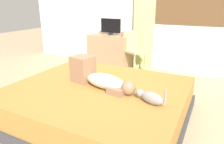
# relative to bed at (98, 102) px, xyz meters

# --- Properties ---
(ground_plane) EXTENTS (16.00, 16.00, 0.00)m
(ground_plane) POSITION_rel_bed_xyz_m (-0.08, 0.02, -0.21)
(ground_plane) COLOR tan
(back_wall_with_window) EXTENTS (6.40, 0.14, 2.90)m
(back_wall_with_window) POSITION_rel_bed_xyz_m (-0.05, 2.43, 1.25)
(back_wall_with_window) COLOR silver
(back_wall_with_window) RESTS_ON ground
(bed) EXTENTS (2.16, 1.91, 0.42)m
(bed) POSITION_rel_bed_xyz_m (0.00, 0.00, 0.00)
(bed) COLOR #38383D
(bed) RESTS_ON ground
(person_lying) EXTENTS (0.94, 0.40, 0.34)m
(person_lying) POSITION_rel_bed_xyz_m (0.00, 0.04, 0.33)
(person_lying) COLOR #CCB299
(person_lying) RESTS_ON bed
(cat) EXTENTS (0.35, 0.18, 0.21)m
(cat) POSITION_rel_bed_xyz_m (0.72, -0.13, 0.28)
(cat) COLOR gray
(cat) RESTS_ON bed
(desk) EXTENTS (0.90, 0.56, 0.74)m
(desk) POSITION_rel_bed_xyz_m (-0.88, 2.03, 0.16)
(desk) COLOR #997A56
(desk) RESTS_ON ground
(tv_monitor) EXTENTS (0.48, 0.10, 0.35)m
(tv_monitor) POSITION_rel_bed_xyz_m (-0.87, 2.03, 0.71)
(tv_monitor) COLOR black
(tv_monitor) RESTS_ON desk
(cup) EXTENTS (0.06, 0.06, 0.08)m
(cup) POSITION_rel_bed_xyz_m (-0.57, 2.02, 0.57)
(cup) COLOR #B23D38
(cup) RESTS_ON desk
(chair_by_desk) EXTENTS (0.51, 0.51, 0.86)m
(chair_by_desk) POSITION_rel_bed_xyz_m (-0.31, 1.96, 0.30)
(chair_by_desk) COLOR tan
(chair_by_desk) RESTS_ON ground
(curtain_left) EXTENTS (0.44, 0.06, 2.66)m
(curtain_left) POSITION_rel_bed_xyz_m (-0.22, 2.31, 1.12)
(curtain_left) COLOR #ADCC75
(curtain_left) RESTS_ON ground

